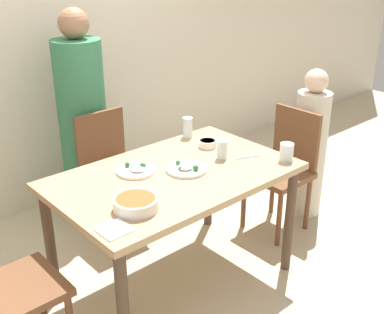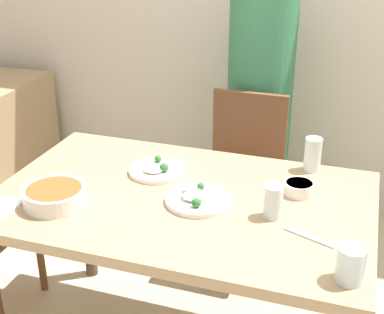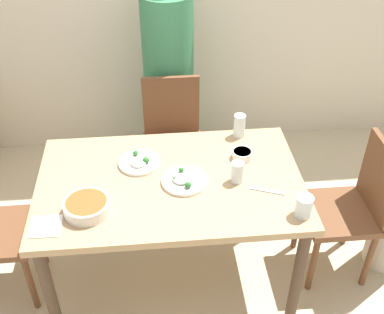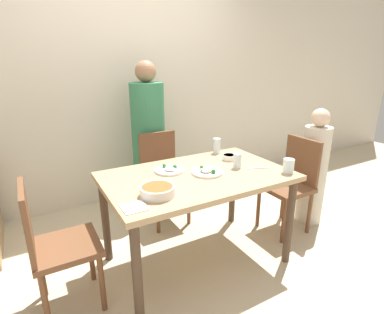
% 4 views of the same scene
% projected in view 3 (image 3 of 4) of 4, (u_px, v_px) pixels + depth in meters
% --- Properties ---
extents(ground_plane, '(10.00, 10.00, 0.00)m').
position_uv_depth(ground_plane, '(173.00, 275.00, 2.94)').
color(ground_plane, beige).
extents(dining_table, '(1.37, 0.86, 0.76)m').
position_uv_depth(dining_table, '(170.00, 193.00, 2.54)').
color(dining_table, tan).
rests_on(dining_table, ground_plane).
extents(chair_adult_spot, '(0.40, 0.40, 0.89)m').
position_uv_depth(chair_adult_spot, '(173.00, 138.00, 3.26)').
color(chair_adult_spot, brown).
rests_on(chair_adult_spot, ground_plane).
extents(chair_child_spot, '(0.40, 0.40, 0.89)m').
position_uv_depth(chair_child_spot, '(352.00, 206.00, 2.72)').
color(chair_child_spot, brown).
rests_on(chair_child_spot, ground_plane).
extents(person_adult, '(0.35, 0.35, 1.57)m').
position_uv_depth(person_adult, '(169.00, 83.00, 3.40)').
color(person_adult, '#387F56').
rests_on(person_adult, ground_plane).
extents(bowl_curry, '(0.22, 0.22, 0.06)m').
position_uv_depth(bowl_curry, '(87.00, 206.00, 2.28)').
color(bowl_curry, silver).
rests_on(bowl_curry, dining_table).
extents(plate_rice_adult, '(0.24, 0.24, 0.05)m').
position_uv_depth(plate_rice_adult, '(184.00, 180.00, 2.46)').
color(plate_rice_adult, white).
rests_on(plate_rice_adult, dining_table).
extents(plate_rice_child, '(0.23, 0.23, 0.05)m').
position_uv_depth(plate_rice_child, '(139.00, 162.00, 2.58)').
color(plate_rice_child, white).
rests_on(plate_rice_child, dining_table).
extents(bowl_rice_small, '(0.11, 0.11, 0.05)m').
position_uv_depth(bowl_rice_small, '(242.00, 154.00, 2.62)').
color(bowl_rice_small, white).
rests_on(bowl_rice_small, dining_table).
extents(glass_water_tall, '(0.06, 0.06, 0.12)m').
position_uv_depth(glass_water_tall, '(237.00, 172.00, 2.44)').
color(glass_water_tall, silver).
rests_on(glass_water_tall, dining_table).
extents(glass_water_short, '(0.07, 0.07, 0.14)m').
position_uv_depth(glass_water_short, '(239.00, 126.00, 2.77)').
color(glass_water_short, silver).
rests_on(glass_water_short, dining_table).
extents(glass_water_center, '(0.08, 0.08, 0.11)m').
position_uv_depth(glass_water_center, '(304.00, 206.00, 2.25)').
color(glass_water_center, silver).
rests_on(glass_water_center, dining_table).
extents(napkin_folded, '(0.14, 0.14, 0.01)m').
position_uv_depth(napkin_folded, '(46.00, 227.00, 2.21)').
color(napkin_folded, white).
rests_on(napkin_folded, dining_table).
extents(fork_steel, '(0.18, 0.08, 0.01)m').
position_uv_depth(fork_steel, '(267.00, 191.00, 2.41)').
color(fork_steel, silver).
rests_on(fork_steel, dining_table).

